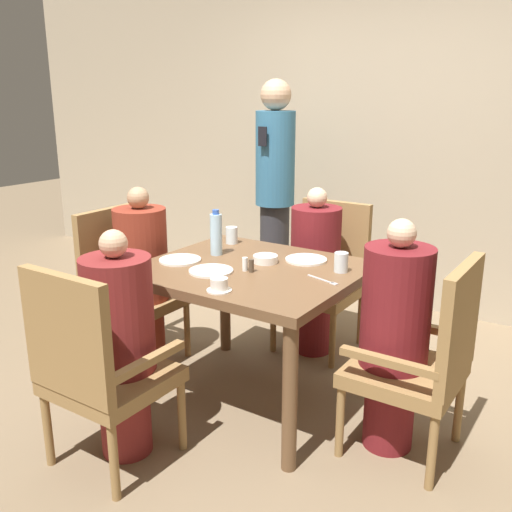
{
  "coord_description": "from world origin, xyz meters",
  "views": [
    {
      "loc": [
        1.62,
        -2.4,
        1.67
      ],
      "look_at": [
        0.0,
        0.05,
        0.83
      ],
      "focal_mm": 40.0,
      "sensor_mm": 36.0,
      "label": 1
    }
  ],
  "objects_px": {
    "chair_left_side": "(126,283)",
    "diner_in_near_chair": "(120,343)",
    "plate_dessert_center": "(180,260)",
    "diner_in_left_chair": "(143,276)",
    "glass_tall_near": "(341,262)",
    "chair_right_side": "(424,357)",
    "glass_tall_mid": "(232,235)",
    "diner_in_far_chair": "(315,270)",
    "diner_in_right_chair": "(394,335)",
    "plate_main_right": "(211,271)",
    "chair_far_side": "(325,272)",
    "bowl_small": "(265,259)",
    "water_bottle": "(216,234)",
    "plate_main_left": "(306,260)",
    "teacup_with_saucer": "(219,285)",
    "standing_host": "(275,189)",
    "chair_near_corner": "(96,366)"
  },
  "relations": [
    {
      "from": "diner_in_right_chair",
      "to": "diner_in_far_chair",
      "type": "bearing_deg",
      "value": 137.45
    },
    {
      "from": "chair_right_side",
      "to": "glass_tall_mid",
      "type": "bearing_deg",
      "value": 165.37
    },
    {
      "from": "glass_tall_near",
      "to": "diner_in_right_chair",
      "type": "bearing_deg",
      "value": -27.01
    },
    {
      "from": "diner_in_far_chair",
      "to": "diner_in_near_chair",
      "type": "bearing_deg",
      "value": -98.6
    },
    {
      "from": "chair_right_side",
      "to": "glass_tall_mid",
      "type": "relative_size",
      "value": 9.44
    },
    {
      "from": "diner_in_near_chair",
      "to": "standing_host",
      "type": "relative_size",
      "value": 0.62
    },
    {
      "from": "teacup_with_saucer",
      "to": "glass_tall_near",
      "type": "xyz_separation_m",
      "value": [
        0.35,
        0.59,
        0.02
      ]
    },
    {
      "from": "diner_in_right_chair",
      "to": "plate_dessert_center",
      "type": "height_order",
      "value": "diner_in_right_chair"
    },
    {
      "from": "glass_tall_near",
      "to": "diner_in_left_chair",
      "type": "bearing_deg",
      "value": -171.29
    },
    {
      "from": "plate_main_right",
      "to": "chair_left_side",
      "type": "bearing_deg",
      "value": 167.5
    },
    {
      "from": "plate_main_left",
      "to": "glass_tall_near",
      "type": "relative_size",
      "value": 2.24
    },
    {
      "from": "chair_left_side",
      "to": "standing_host",
      "type": "distance_m",
      "value": 1.43
    },
    {
      "from": "chair_right_side",
      "to": "glass_tall_mid",
      "type": "distance_m",
      "value": 1.41
    },
    {
      "from": "chair_left_side",
      "to": "plate_dessert_center",
      "type": "bearing_deg",
      "value": -12.0
    },
    {
      "from": "plate_main_left",
      "to": "plate_dessert_center",
      "type": "height_order",
      "value": "same"
    },
    {
      "from": "diner_in_near_chair",
      "to": "plate_dessert_center",
      "type": "height_order",
      "value": "diner_in_near_chair"
    },
    {
      "from": "plate_main_left",
      "to": "glass_tall_mid",
      "type": "height_order",
      "value": "glass_tall_mid"
    },
    {
      "from": "plate_main_right",
      "to": "bowl_small",
      "type": "xyz_separation_m",
      "value": [
        0.14,
        0.3,
        0.01
      ]
    },
    {
      "from": "water_bottle",
      "to": "glass_tall_mid",
      "type": "height_order",
      "value": "water_bottle"
    },
    {
      "from": "diner_in_far_chair",
      "to": "bowl_small",
      "type": "xyz_separation_m",
      "value": [
        0.02,
        -0.63,
        0.23
      ]
    },
    {
      "from": "water_bottle",
      "to": "bowl_small",
      "type": "bearing_deg",
      "value": 3.63
    },
    {
      "from": "standing_host",
      "to": "glass_tall_mid",
      "type": "height_order",
      "value": "standing_host"
    },
    {
      "from": "chair_far_side",
      "to": "standing_host",
      "type": "xyz_separation_m",
      "value": [
        -0.67,
        0.44,
        0.44
      ]
    },
    {
      "from": "plate_main_left",
      "to": "plate_dessert_center",
      "type": "distance_m",
      "value": 0.7
    },
    {
      "from": "diner_in_left_chair",
      "to": "diner_in_near_chair",
      "type": "height_order",
      "value": "diner_in_left_chair"
    },
    {
      "from": "chair_left_side",
      "to": "diner_in_far_chair",
      "type": "bearing_deg",
      "value": 37.8
    },
    {
      "from": "diner_in_right_chair",
      "to": "chair_left_side",
      "type": "bearing_deg",
      "value": -180.0
    },
    {
      "from": "bowl_small",
      "to": "water_bottle",
      "type": "height_order",
      "value": "water_bottle"
    },
    {
      "from": "diner_in_right_chair",
      "to": "plate_main_left",
      "type": "bearing_deg",
      "value": 156.54
    },
    {
      "from": "chair_far_side",
      "to": "plate_main_right",
      "type": "xyz_separation_m",
      "value": [
        -0.13,
        -1.07,
        0.27
      ]
    },
    {
      "from": "water_bottle",
      "to": "glass_tall_near",
      "type": "xyz_separation_m",
      "value": [
        0.74,
        0.1,
        -0.07
      ]
    },
    {
      "from": "plate_main_right",
      "to": "glass_tall_mid",
      "type": "relative_size",
      "value": 2.24
    },
    {
      "from": "chair_right_side",
      "to": "chair_near_corner",
      "type": "xyz_separation_m",
      "value": [
        -1.18,
        -0.89,
        0.0
      ]
    },
    {
      "from": "diner_in_left_chair",
      "to": "glass_tall_near",
      "type": "xyz_separation_m",
      "value": [
        1.24,
        0.19,
        0.25
      ]
    },
    {
      "from": "plate_main_right",
      "to": "teacup_with_saucer",
      "type": "bearing_deg",
      "value": -44.86
    },
    {
      "from": "teacup_with_saucer",
      "to": "glass_tall_mid",
      "type": "xyz_separation_m",
      "value": [
        -0.47,
        0.74,
        0.02
      ]
    },
    {
      "from": "diner_in_right_chair",
      "to": "standing_host",
      "type": "bearing_deg",
      "value": 138.08
    },
    {
      "from": "plate_main_right",
      "to": "plate_dessert_center",
      "type": "bearing_deg",
      "value": 166.45
    },
    {
      "from": "diner_in_right_chair",
      "to": "plate_dessert_center",
      "type": "bearing_deg",
      "value": -174.28
    },
    {
      "from": "glass_tall_near",
      "to": "plate_main_right",
      "type": "bearing_deg",
      "value": -146.22
    },
    {
      "from": "standing_host",
      "to": "water_bottle",
      "type": "xyz_separation_m",
      "value": [
        0.37,
        -1.23,
        -0.05
      ]
    },
    {
      "from": "diner_in_left_chair",
      "to": "glass_tall_near",
      "type": "relative_size",
      "value": 11.03
    },
    {
      "from": "bowl_small",
      "to": "water_bottle",
      "type": "relative_size",
      "value": 0.52
    },
    {
      "from": "chair_left_side",
      "to": "diner_in_near_chair",
      "type": "bearing_deg",
      "value": -45.38
    },
    {
      "from": "diner_in_far_chair",
      "to": "diner_in_right_chair",
      "type": "xyz_separation_m",
      "value": [
        0.81,
        -0.74,
        0.02
      ]
    },
    {
      "from": "standing_host",
      "to": "chair_near_corner",
      "type": "bearing_deg",
      "value": -78.65
    },
    {
      "from": "chair_near_corner",
      "to": "diner_in_far_chair",
      "type": "bearing_deg",
      "value": 82.17
    },
    {
      "from": "water_bottle",
      "to": "chair_near_corner",
      "type": "bearing_deg",
      "value": -85.48
    },
    {
      "from": "diner_in_far_chair",
      "to": "standing_host",
      "type": "xyz_separation_m",
      "value": [
        -0.67,
        0.58,
        0.39
      ]
    },
    {
      "from": "chair_far_side",
      "to": "teacup_with_saucer",
      "type": "xyz_separation_m",
      "value": [
        0.09,
        -1.29,
        0.29
      ]
    }
  ]
}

